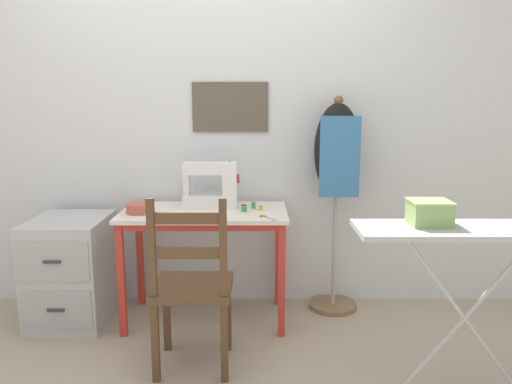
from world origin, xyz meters
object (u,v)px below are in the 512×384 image
(filing_cabinet, at_px, (74,270))
(dress_form, at_px, (339,164))
(thread_spool_near_machine, at_px, (246,209))
(thread_spool_far_edge, at_px, (263,208))
(thread_spool_mid_table, at_px, (256,206))
(sewing_machine, at_px, (216,186))
(fabric_bowl, at_px, (142,208))
(wooden_chair, at_px, (194,288))
(storage_box, at_px, (432,213))
(ironing_board, at_px, (474,239))
(scissors, at_px, (268,217))

(filing_cabinet, distance_m, dress_form, 1.81)
(thread_spool_near_machine, distance_m, dress_form, 0.68)
(thread_spool_far_edge, xyz_separation_m, dress_form, (0.49, 0.18, 0.25))
(thread_spool_mid_table, bearing_deg, sewing_machine, 168.14)
(fabric_bowl, distance_m, thread_spool_near_machine, 0.63)
(wooden_chair, relative_size, storage_box, 5.19)
(filing_cabinet, relative_size, ironing_board, 0.65)
(thread_spool_far_edge, bearing_deg, dress_form, 20.53)
(scissors, bearing_deg, thread_spool_mid_table, 107.17)
(thread_spool_mid_table, relative_size, ironing_board, 0.04)
(thread_spool_near_machine, bearing_deg, scissors, -48.90)
(storage_box, bearing_deg, fabric_bowl, 152.78)
(thread_spool_far_edge, distance_m, storage_box, 1.12)
(thread_spool_far_edge, bearing_deg, thread_spool_near_machine, -163.10)
(ironing_board, bearing_deg, dress_form, 112.51)
(thread_spool_near_machine, bearing_deg, wooden_chair, -114.64)
(sewing_machine, height_order, thread_spool_near_machine, sewing_machine)
(scissors, xyz_separation_m, ironing_board, (0.89, -0.68, 0.07))
(sewing_machine, height_order, wooden_chair, sewing_machine)
(sewing_machine, relative_size, filing_cabinet, 0.53)
(fabric_bowl, height_order, thread_spool_mid_table, fabric_bowl)
(thread_spool_far_edge, bearing_deg, storage_box, -47.64)
(thread_spool_near_machine, relative_size, wooden_chair, 0.05)
(thread_spool_near_machine, relative_size, storage_box, 0.24)
(scissors, distance_m, thread_spool_mid_table, 0.25)
(sewing_machine, relative_size, dress_form, 0.25)
(filing_cabinet, bearing_deg, dress_form, 6.24)
(thread_spool_near_machine, distance_m, storage_box, 1.17)
(wooden_chair, bearing_deg, thread_spool_mid_table, 64.18)
(dress_form, distance_m, storage_box, 1.04)
(thread_spool_near_machine, xyz_separation_m, dress_form, (0.59, 0.21, 0.25))
(sewing_machine, height_order, ironing_board, sewing_machine)
(sewing_machine, distance_m, storage_box, 1.39)
(sewing_machine, height_order, dress_form, dress_form)
(sewing_machine, relative_size, thread_spool_near_machine, 8.29)
(sewing_machine, height_order, filing_cabinet, sewing_machine)
(thread_spool_mid_table, xyz_separation_m, thread_spool_far_edge, (0.05, -0.06, -0.00))
(filing_cabinet, bearing_deg, wooden_chair, -34.92)
(sewing_machine, xyz_separation_m, ironing_board, (1.22, -0.97, -0.07))
(wooden_chair, xyz_separation_m, storage_box, (1.10, -0.23, 0.45))
(dress_form, bearing_deg, storage_box, -75.63)
(thread_spool_far_edge, relative_size, wooden_chair, 0.04)
(thread_spool_near_machine, bearing_deg, dress_form, 19.91)
(fabric_bowl, distance_m, storage_box, 1.66)
(scissors, relative_size, thread_spool_far_edge, 3.59)
(fabric_bowl, distance_m, thread_spool_far_edge, 0.73)
(sewing_machine, bearing_deg, dress_form, 5.28)
(filing_cabinet, bearing_deg, fabric_bowl, -7.30)
(thread_spool_far_edge, relative_size, filing_cabinet, 0.06)
(wooden_chair, relative_size, dress_form, 0.66)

